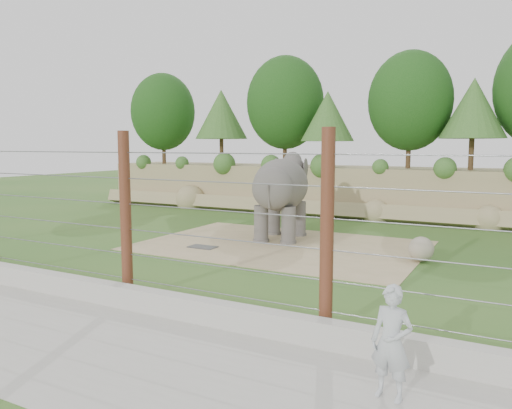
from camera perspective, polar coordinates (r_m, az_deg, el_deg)
The scene contains 10 objects.
ground at distance 16.04m, azimuth -3.40°, elevation -6.43°, with size 90.00×90.00×0.00m, color #376625.
back_embankment at distance 27.06m, azimuth 11.96°, elevation 7.28°, with size 30.00×5.52×8.77m.
dirt_patch at distance 18.38m, azimuth 2.86°, elevation -4.69°, with size 10.00×7.00×0.02m, color tan.
drain_grate at distance 18.06m, azimuth -6.13°, elevation -4.84°, with size 1.00×0.60×0.03m, color #262628.
elephant at distance 19.47m, azimuth 2.87°, elevation 0.84°, with size 1.75×4.07×3.30m, color #58524E, non-canonical shape.
stone_ball at distance 16.60m, azimuth 18.35°, elevation -4.86°, with size 0.79×0.79×0.79m, color gray.
retaining_wall at distance 12.14m, azimuth -16.04°, elevation -9.81°, with size 26.00×0.35×0.50m, color beige.
walkway at distance 10.96m, azimuth -23.50°, elevation -13.30°, with size 26.00×4.00×0.01m, color beige.
barrier_fence at distance 12.13m, azimuth -14.67°, elevation -1.32°, with size 20.26×0.26×4.00m.
zookeeper at distance 7.67m, azimuth 15.23°, elevation -14.98°, with size 0.61×0.40×1.68m, color silver.
Camera 1 is at (8.19, -13.29, 3.66)m, focal length 35.00 mm.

